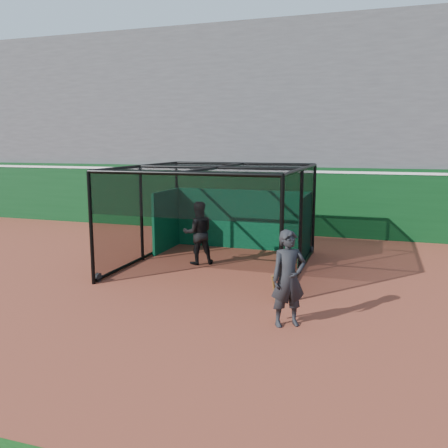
% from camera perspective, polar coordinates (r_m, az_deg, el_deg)
% --- Properties ---
extents(ground, '(120.00, 120.00, 0.00)m').
position_cam_1_polar(ground, '(10.43, -6.80, -9.21)').
color(ground, brown).
rests_on(ground, ground).
extents(outfield_wall, '(50.00, 0.50, 2.50)m').
position_cam_1_polar(outfield_wall, '(18.05, 4.54, 3.08)').
color(outfield_wall, '#093513').
rests_on(outfield_wall, ground).
extents(grandstand, '(50.00, 7.85, 8.95)m').
position_cam_1_polar(grandstand, '(21.64, 7.08, 12.59)').
color(grandstand, '#4C4C4F').
rests_on(grandstand, ground).
extents(batting_cage, '(4.67, 5.13, 2.72)m').
position_cam_1_polar(batting_cage, '(12.92, -0.86, 0.76)').
color(batting_cage, black).
rests_on(batting_cage, ground).
extents(batter, '(1.08, 1.01, 1.77)m').
position_cam_1_polar(batter, '(13.29, -3.13, -1.07)').
color(batter, black).
rests_on(batter, ground).
extents(on_deck_player, '(0.79, 0.72, 1.81)m').
position_cam_1_polar(on_deck_player, '(8.87, 7.75, -6.53)').
color(on_deck_player, black).
rests_on(on_deck_player, ground).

